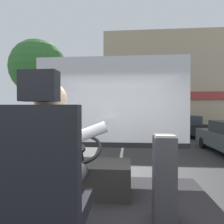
{
  "coord_description": "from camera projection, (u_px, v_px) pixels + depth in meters",
  "views": [
    {
      "loc": [
        0.29,
        -1.56,
        1.9
      ],
      "look_at": [
        0.06,
        1.17,
        1.85
      ],
      "focal_mm": 31.55,
      "sensor_mm": 36.0,
      "label": 1
    }
  ],
  "objects": [
    {
      "name": "driver_seat",
      "position": [
        47.0,
        191.0,
        1.27
      ],
      "size": [
        0.48,
        0.48,
        1.32
      ],
      "color": "black",
      "rests_on": "bus_floor"
    },
    {
      "name": "fare_box",
      "position": [
        164.0,
        178.0,
        1.91
      ],
      "size": [
        0.21,
        0.21,
        0.85
      ],
      "color": "#333338",
      "rests_on": "bus_floor"
    },
    {
      "name": "windshield_panel",
      "position": [
        111.0,
        112.0,
        3.19
      ],
      "size": [
        2.5,
        0.08,
        1.48
      ],
      "color": "silver"
    },
    {
      "name": "street_tree",
      "position": [
        38.0,
        68.0,
        9.79
      ],
      "size": [
        2.76,
        2.76,
        5.31
      ],
      "color": "#4C3828",
      "rests_on": "ground"
    },
    {
      "name": "bus_driver",
      "position": [
        54.0,
        157.0,
        1.38
      ],
      "size": [
        0.73,
        0.57,
        0.81
      ],
      "color": "black",
      "rests_on": "driver_seat"
    },
    {
      "name": "ground",
      "position": [
        123.0,
        145.0,
        10.38
      ],
      "size": [
        18.0,
        44.0,
        0.06
      ],
      "color": "#2F2F2F"
    },
    {
      "name": "shop_building",
      "position": [
        171.0,
        86.0,
        17.96
      ],
      "size": [
        11.65,
        5.96,
        8.01
      ],
      "color": "tan",
      "rests_on": "ground"
    },
    {
      "name": "parked_car_black",
      "position": [
        186.0,
        125.0,
        13.76
      ],
      "size": [
        1.76,
        3.88,
        1.41
      ],
      "color": "black",
      "rests_on": "ground"
    },
    {
      "name": "steering_console",
      "position": [
        88.0,
        177.0,
        2.54
      ],
      "size": [
        1.1,
        0.97,
        0.81
      ],
      "color": "#282623",
      "rests_on": "bus_floor"
    }
  ]
}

